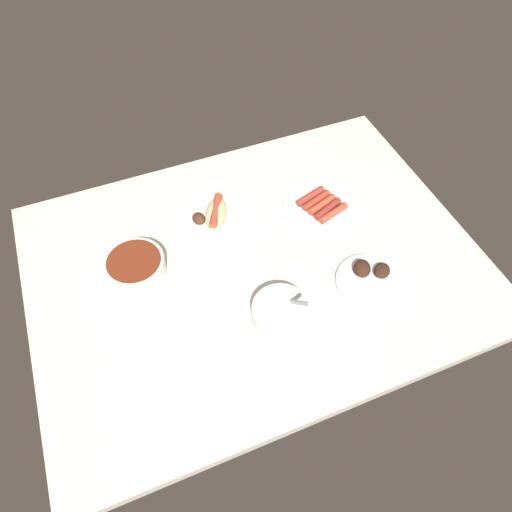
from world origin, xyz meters
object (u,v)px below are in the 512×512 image
Objects in this scene: plate_grilled_meat at (370,279)px; plate_sausages at (321,207)px; bowl_coleslaw at (281,312)px; bowl_chili at (135,266)px; plate_hotdog_assembled at (216,217)px.

plate_grilled_meat is 0.82× the size of plate_sausages.
plate_grilled_meat is at bearing 3.03° from bowl_coleslaw.
bowl_coleslaw is at bearing -131.70° from plate_sausages.
plate_sausages is 56.15cm from bowl_chili.
plate_hotdog_assembled is 36.95cm from bowl_coleslaw.
bowl_coleslaw is (4.33, -36.69, 1.01)cm from plate_hotdog_assembled.
plate_grilled_meat is 1.24× the size of bowl_coleslaw.
plate_hotdog_assembled is 1.22× the size of plate_grilled_meat.
bowl_chili is 1.06× the size of bowl_coleslaw.
plate_grilled_meat is at bearing -89.33° from plate_sausages.
plate_hotdog_assembled is 31.37cm from plate_sausages.
plate_sausages is (-0.33, 27.96, -0.04)cm from plate_grilled_meat.
plate_sausages is 1.43× the size of bowl_chili.
plate_grilled_meat is 27.96cm from plate_sausages.
plate_grilled_meat is 1.17× the size of bowl_chili.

